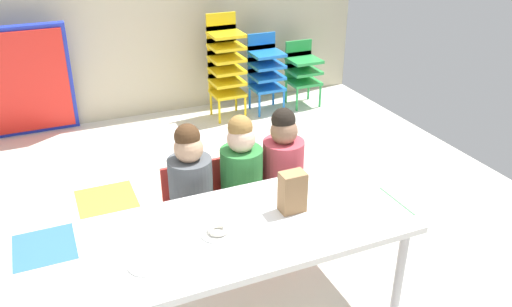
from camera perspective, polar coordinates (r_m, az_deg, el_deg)
ground_plane at (r=3.45m, az=-6.34°, el=-10.78°), size 5.22×5.03×0.02m
craft_table at (r=2.64m, az=-0.82°, el=-8.71°), size 1.61×0.75×0.60m
seated_child_near_camera at (r=3.09m, az=-7.23°, el=-3.13°), size 0.32×0.32×0.92m
seated_child_middle_seat at (r=3.18m, az=-1.66°, el=-2.00°), size 0.32×0.32×0.92m
seated_child_far_right at (r=3.28m, az=2.93°, el=-1.06°), size 0.32×0.32×0.92m
kid_chair_yellow_stack at (r=5.25m, az=-3.38°, el=10.03°), size 0.32×0.30×1.04m
kid_chair_blue_stack at (r=5.45m, az=1.01°, el=9.35°), size 0.32×0.30×0.80m
kid_chair_green_stack at (r=5.65m, az=5.08°, el=9.25°), size 0.32×0.30×0.68m
folded_activity_table at (r=5.20m, az=-24.43°, el=7.02°), size 0.90×0.29×1.09m
paper_bag_brown at (r=2.67m, az=4.03°, el=-4.23°), size 0.13×0.09×0.22m
paper_plate_near_edge at (r=2.55m, az=-4.15°, el=-8.66°), size 0.18×0.18×0.01m
paper_plate_center_table at (r=2.40m, az=-11.82°, el=-11.76°), size 0.18×0.18×0.01m
donut_powdered_on_plate at (r=2.54m, az=-4.17°, el=-8.31°), size 0.11×0.11×0.03m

